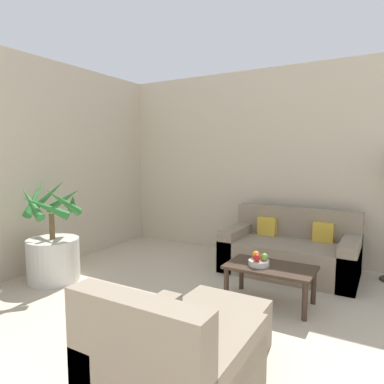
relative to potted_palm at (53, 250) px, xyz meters
name	(u,v)px	position (x,y,z in m)	size (l,w,h in m)	color
wall_back	(324,165)	(2.61, 2.28, 0.98)	(7.75, 0.06, 2.70)	beige
potted_palm	(53,250)	(0.00, 0.00, 0.00)	(0.70, 0.77, 1.20)	beige
sofa_loveseat	(290,252)	(2.34, 1.68, -0.11)	(1.60, 0.86, 0.78)	gray
coffee_table	(270,271)	(2.40, 0.67, -0.05)	(0.86, 0.49, 0.38)	#38281E
fruit_bowl	(259,263)	(2.30, 0.62, 0.04)	(0.21, 0.21, 0.06)	beige
apple_red	(257,258)	(2.29, 0.57, 0.10)	(0.08, 0.08, 0.08)	red
apple_green	(264,257)	(2.35, 0.63, 0.10)	(0.07, 0.07, 0.07)	olive
orange_fruit	(256,255)	(2.26, 0.65, 0.11)	(0.08, 0.08, 0.08)	orange
armchair	(173,374)	(2.39, -1.08, -0.11)	(0.77, 0.86, 0.82)	gray
ottoman	(222,326)	(2.33, -0.31, -0.19)	(0.64, 0.47, 0.36)	gray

